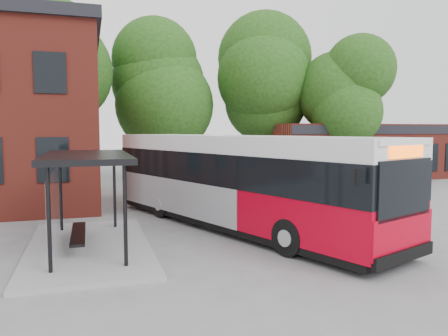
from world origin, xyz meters
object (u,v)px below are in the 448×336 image
object	(u,v)px
bus_shelter	(88,201)
city_bus	(236,182)
bicycle_4	(326,177)
bicycle_2	(307,179)
bicycle_1	(288,177)
bicycle_7	(341,178)
bicycle_0	(267,180)
bicycle_6	(342,178)

from	to	relation	value
bus_shelter	city_bus	size ratio (longest dim) A/B	0.53
bicycle_4	bicycle_2	bearing A→B (deg)	86.40
bicycle_1	bicycle_7	size ratio (longest dim) A/B	1.15
bicycle_4	city_bus	bearing A→B (deg)	139.71
bus_shelter	bicycle_0	world-z (taller)	bus_shelter
bus_shelter	bicycle_1	xyz separation A→B (m)	(12.27, 11.93, -0.92)
city_bus	bicycle_6	xyz separation A→B (m)	(10.60, 9.66, -1.25)
bicycle_6	bicycle_7	size ratio (longest dim) A/B	1.08
bus_shelter	bicycle_2	xyz separation A→B (m)	(13.49, 11.72, -1.00)
bicycle_2	bicycle_4	xyz separation A→B (m)	(1.31, -0.16, 0.05)
bicycle_6	bicycle_7	world-z (taller)	bicycle_7
city_bus	bicycle_4	size ratio (longest dim) A/B	7.05
bicycle_2	bicycle_4	world-z (taller)	bicycle_4
bicycle_1	bicycle_7	xyz separation A→B (m)	(3.43, -0.76, -0.07)
bus_shelter	bicycle_1	bearing A→B (deg)	44.19
bicycle_0	bicycle_2	xyz separation A→B (m)	(2.76, -0.08, -0.00)
bicycle_2	bicycle_4	size ratio (longest dim) A/B	0.90
bicycle_1	bicycle_6	size ratio (longest dim) A/B	1.06
bicycle_0	bicycle_7	size ratio (longest dim) A/B	1.10
bus_shelter	city_bus	xyz separation A→B (m)	(5.17, 1.53, 0.24)
bicycle_4	bicycle_0	bearing A→B (deg)	90.17
bicycle_1	bicycle_6	world-z (taller)	bicycle_1
bicycle_0	bicycle_6	world-z (taller)	bicycle_0
bicycle_0	bicycle_7	bearing A→B (deg)	-94.00
bus_shelter	bicycle_1	world-z (taller)	bus_shelter
city_bus	bicycle_2	xyz separation A→B (m)	(8.32, 10.19, -1.24)
bicycle_4	bicycle_1	bearing A→B (deg)	85.04
bicycle_6	bicycle_1	bearing A→B (deg)	89.91
bicycle_6	bicycle_2	bearing A→B (deg)	88.81
city_bus	bicycle_0	bearing A→B (deg)	40.46
bus_shelter	bicycle_7	world-z (taller)	bus_shelter
bicycle_0	bicycle_4	size ratio (longest dim) A/B	0.90
bicycle_7	bicycle_2	bearing A→B (deg)	60.06
bicycle_1	bicycle_4	xyz separation A→B (m)	(2.53, -0.38, -0.04)
bicycle_2	bicycle_7	size ratio (longest dim) A/B	1.10
bicycle_4	bicycle_7	xyz separation A→B (m)	(0.90, -0.38, -0.03)
city_bus	bicycle_7	size ratio (longest dim) A/B	8.60
bicycle_6	bicycle_7	xyz separation A→B (m)	(-0.06, -0.01, 0.03)
city_bus	bicycle_2	size ratio (longest dim) A/B	7.81
city_bus	bicycle_1	bearing A→B (deg)	34.56
bicycle_0	bicycle_1	distance (m)	1.55
bicycle_0	bicycle_2	distance (m)	2.76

